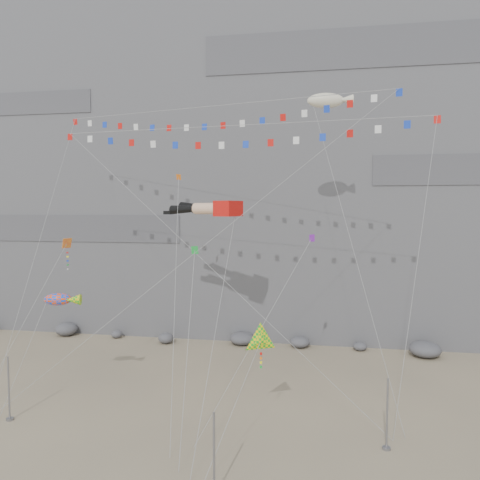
% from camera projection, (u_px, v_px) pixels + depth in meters
% --- Properties ---
extents(ground, '(120.00, 120.00, 0.00)m').
position_uv_depth(ground, '(201.00, 415.00, 32.26)').
color(ground, gray).
rests_on(ground, ground).
extents(cliff, '(80.00, 28.00, 50.00)m').
position_uv_depth(cliff, '(261.00, 127.00, 61.98)').
color(cliff, slate).
rests_on(cliff, ground).
extents(talus_boulders, '(60.00, 3.00, 1.20)m').
position_uv_depth(talus_boulders, '(242.00, 339.00, 48.92)').
color(talus_boulders, '#5A5A5F').
rests_on(talus_boulders, ground).
extents(anchor_pole_left, '(0.12, 0.12, 4.38)m').
position_uv_depth(anchor_pole_left, '(9.00, 388.00, 31.33)').
color(anchor_pole_left, gray).
rests_on(anchor_pole_left, ground).
extents(anchor_pole_center, '(0.12, 0.12, 4.33)m').
position_uv_depth(anchor_pole_center, '(214.00, 455.00, 22.93)').
color(anchor_pole_center, gray).
rests_on(anchor_pole_center, ground).
extents(anchor_pole_right, '(0.12, 0.12, 4.30)m').
position_uv_depth(anchor_pole_right, '(387.00, 414.00, 27.52)').
color(anchor_pole_right, gray).
rests_on(anchor_pole_right, ground).
extents(legs_kite, '(7.26, 18.26, 20.69)m').
position_uv_depth(legs_kite, '(209.00, 209.00, 39.26)').
color(legs_kite, red).
rests_on(legs_kite, ground).
extents(flag_banner_upper, '(28.83, 15.24, 28.73)m').
position_uv_depth(flag_banner_upper, '(213.00, 106.00, 39.11)').
color(flag_banner_upper, red).
rests_on(flag_banner_upper, ground).
extents(flag_banner_lower, '(28.92, 8.39, 24.38)m').
position_uv_depth(flag_banner_lower, '(234.00, 126.00, 35.80)').
color(flag_banner_lower, red).
rests_on(flag_banner_lower, ground).
extents(harlequin_kite, '(4.15, 7.83, 13.84)m').
position_uv_depth(harlequin_kite, '(67.00, 244.00, 36.26)').
color(harlequin_kite, red).
rests_on(harlequin_kite, ground).
extents(fish_windsock, '(3.98, 4.93, 8.70)m').
position_uv_depth(fish_windsock, '(58.00, 299.00, 34.69)').
color(fish_windsock, '#FF470D').
rests_on(fish_windsock, ground).
extents(delta_kite, '(3.38, 6.91, 8.81)m').
position_uv_depth(delta_kite, '(261.00, 341.00, 29.29)').
color(delta_kite, yellow).
rests_on(delta_kite, ground).
extents(blimp_windsock, '(7.23, 11.19, 25.71)m').
position_uv_depth(blimp_windsock, '(326.00, 101.00, 38.29)').
color(blimp_windsock, beige).
rests_on(blimp_windsock, ground).
extents(small_kite_a, '(4.17, 14.14, 21.90)m').
position_uv_depth(small_kite_a, '(178.00, 182.00, 39.06)').
color(small_kite_a, orange).
rests_on(small_kite_a, ground).
extents(small_kite_b, '(7.33, 10.59, 16.87)m').
position_uv_depth(small_kite_b, '(311.00, 240.00, 35.39)').
color(small_kite_b, purple).
rests_on(small_kite_b, ground).
extents(small_kite_c, '(1.97, 8.82, 13.96)m').
position_uv_depth(small_kite_c, '(195.00, 252.00, 32.51)').
color(small_kite_c, green).
rests_on(small_kite_c, ground).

